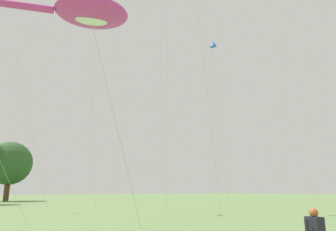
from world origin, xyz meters
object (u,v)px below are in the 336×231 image
Objects in this scene: big_show_kite at (88,13)px; small_kite_box_yellow at (17,57)px; small_kite_tiny_distant at (213,45)px; tree_broad_distant at (10,163)px.

big_show_kite is 19.90m from small_kite_box_yellow.
small_kite_tiny_distant is at bearing 111.94° from small_kite_box_yellow.
small_kite_tiny_distant is 45.43m from tree_broad_distant.
small_kite_box_yellow is 1.53× the size of tree_broad_distant.
small_kite_tiny_distant reaches higher than tree_broad_distant.
small_kite_tiny_distant is (14.87, 5.95, 4.78)m from big_show_kite.
big_show_kite reaches higher than tree_broad_distant.
small_kite_box_yellow is at bearing -99.84° from tree_broad_distant.
tree_broad_distant is at bearing -126.44° from small_kite_box_yellow.
big_show_kite is 0.71× the size of small_kite_tiny_distant.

